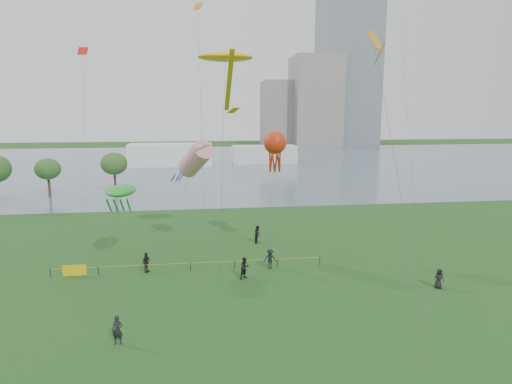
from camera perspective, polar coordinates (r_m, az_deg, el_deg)
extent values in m
plane|color=#143C13|center=(26.68, 3.03, -21.24)|extent=(400.00, 400.00, 0.00)
cube|color=slate|center=(123.17, -5.52, 3.87)|extent=(400.00, 120.00, 0.08)
cube|color=slate|center=(206.70, 12.36, 23.07)|extent=(24.00, 24.00, 120.00)
cube|color=gray|center=(191.10, 7.88, 11.84)|extent=(20.00, 20.00, 38.00)
cube|color=gray|center=(193.73, 3.30, 10.42)|extent=(16.00, 18.00, 28.00)
cube|color=white|center=(118.07, -11.31, 4.89)|extent=(22.00, 8.00, 6.00)
cube|color=silver|center=(122.22, 1.09, 5.03)|extent=(18.00, 7.00, 5.00)
cylinder|color=#3A291A|center=(80.08, -18.26, 1.01)|extent=(0.44, 0.44, 3.24)
ellipsoid|color=#366327|center=(79.60, -18.40, 3.60)|extent=(4.61, 4.61, 3.89)
cylinder|color=#3A291A|center=(80.58, -25.84, 0.44)|extent=(0.44, 0.44, 2.95)
ellipsoid|color=#366327|center=(80.13, -26.02, 2.77)|extent=(4.20, 4.20, 3.54)
cylinder|color=black|center=(41.61, -25.74, -9.68)|extent=(0.07, 0.07, 0.85)
cylinder|color=black|center=(40.54, -20.28, -9.81)|extent=(0.07, 0.07, 0.85)
cylinder|color=black|center=(39.83, -14.58, -9.84)|extent=(0.07, 0.07, 0.85)
cylinder|color=black|center=(39.53, -8.74, -9.78)|extent=(0.07, 0.07, 0.85)
cylinder|color=black|center=(39.62, -2.86, -9.62)|extent=(0.07, 0.07, 0.85)
cylinder|color=black|center=(40.12, 2.92, -9.36)|extent=(0.07, 0.07, 0.85)
cylinder|color=black|center=(41.00, 8.49, -9.02)|extent=(0.07, 0.07, 0.85)
cylinder|color=yellow|center=(39.42, -8.75, -9.34)|extent=(24.00, 0.03, 0.03)
cube|color=yellow|center=(40.99, -23.06, -9.59)|extent=(2.00, 0.04, 1.00)
imported|color=black|center=(37.22, -1.48, -10.10)|extent=(1.17, 1.13, 1.89)
imported|color=black|center=(39.54, 1.88, -8.89)|extent=(1.29, 0.88, 1.83)
imported|color=black|center=(39.89, -14.43, -9.08)|extent=(0.90, 1.14, 1.80)
imported|color=black|center=(38.33, 23.20, -10.55)|extent=(0.84, 0.57, 1.65)
imported|color=black|center=(28.82, -17.99, -17.10)|extent=(0.72, 0.52, 1.84)
imported|color=black|center=(46.99, 0.25, -5.66)|extent=(1.09, 1.18, 1.94)
cylinder|color=#3F3F42|center=(36.55, -4.52, 3.11)|extent=(0.99, 3.25, 18.72)
ellipsoid|color=#FFAC0D|center=(38.18, -4.11, 17.50)|extent=(4.76, 2.98, 0.74)
cube|color=#FFAC0D|center=(33.78, -3.61, 14.35)|extent=(0.36, 6.98, 4.09)
cube|color=#FFAC0D|center=(29.91, -3.04, 10.84)|extent=(0.95, 0.95, 0.42)
cylinder|color=#3F3F42|center=(41.38, -10.77, -2.60)|extent=(4.13, 3.58, 9.61)
cylinder|color=red|center=(42.28, -8.08, 4.36)|extent=(3.90, 5.30, 3.99)
cylinder|color=#1B39BD|center=(41.32, -9.98, 1.93)|extent=(0.60, 1.13, 0.88)
cylinder|color=#1B39BD|center=(41.71, -10.33, 1.99)|extent=(0.60, 1.13, 0.88)
cylinder|color=#1B39BD|center=(41.59, -10.96, 1.95)|extent=(0.60, 1.13, 0.88)
cylinder|color=#1B39BD|center=(41.13, -11.00, 1.85)|extent=(0.60, 1.13, 0.88)
cylinder|color=#1B39BD|center=(40.96, -10.38, 1.84)|extent=(0.60, 1.13, 0.88)
cylinder|color=#3F3F42|center=(39.52, -18.80, -5.41)|extent=(1.56, 3.57, 7.19)
ellipsoid|color=#1C9C21|center=(40.30, -17.55, 0.20)|extent=(2.59, 4.67, 0.91)
cylinder|color=#1C9C21|center=(39.09, -19.02, -1.68)|extent=(0.16, 1.79, 1.54)
cylinder|color=#1C9C21|center=(38.99, -18.23, -1.67)|extent=(0.16, 1.79, 1.54)
cylinder|color=#1C9C21|center=(38.89, -17.43, -1.65)|extent=(0.16, 1.79, 1.54)
cylinder|color=#1C9C21|center=(38.79, -16.63, -1.64)|extent=(0.16, 1.79, 1.54)
cylinder|color=#3F3F42|center=(39.21, 1.80, -1.94)|extent=(2.25, 7.18, 11.21)
sphere|color=red|center=(42.10, 2.55, 6.61)|extent=(2.26, 2.26, 2.26)
cylinder|color=red|center=(42.33, 3.20, 4.45)|extent=(0.18, 0.54, 2.60)
cylinder|color=red|center=(42.71, 2.76, 4.51)|extent=(0.49, 0.36, 2.61)
cylinder|color=red|center=(42.62, 2.10, 4.50)|extent=(0.49, 0.36, 2.61)
cylinder|color=red|center=(42.16, 1.86, 4.44)|extent=(0.18, 0.54, 2.60)
cylinder|color=red|center=(41.77, 2.30, 4.38)|extent=(0.49, 0.36, 2.61)
cylinder|color=red|center=(41.86, 2.98, 4.39)|extent=(0.49, 0.36, 2.61)
cylinder|color=#3F3F42|center=(27.20, 18.70, 0.32)|extent=(0.44, 11.05, 18.98)
cube|color=orange|center=(32.32, 15.57, 18.91)|extent=(1.59, 1.59, 1.30)
cylinder|color=orange|center=(31.36, 16.14, 17.30)|extent=(0.08, 1.58, 1.35)
cube|color=red|center=(45.08, -22.10, 17.04)|extent=(1.04, 1.00, 0.76)
cube|color=orange|center=(46.34, -7.75, 23.34)|extent=(1.05, 0.96, 0.76)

